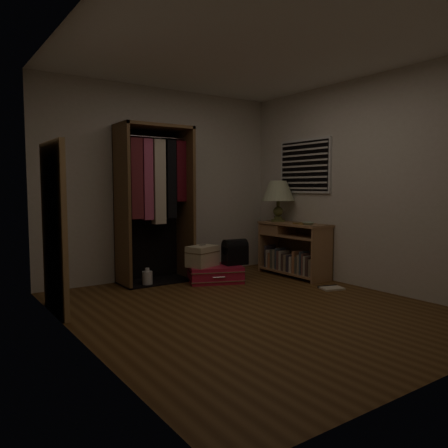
{
  "coord_description": "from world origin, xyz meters",
  "views": [
    {
      "loc": [
        -2.77,
        -3.46,
        1.25
      ],
      "look_at": [
        0.3,
        0.95,
        0.8
      ],
      "focal_mm": 35.0,
      "sensor_mm": 36.0,
      "label": 1
    }
  ],
  "objects_px": {
    "pink_suitcase": "(215,274)",
    "table_lamp": "(278,192)",
    "train_case": "(202,256)",
    "floor_mirror": "(54,228)",
    "open_wardrobe": "(156,191)",
    "black_bag": "(235,251)",
    "console_bookshelf": "(291,248)",
    "white_jug": "(147,278)"
  },
  "relations": [
    {
      "from": "floor_mirror",
      "to": "pink_suitcase",
      "type": "xyz_separation_m",
      "value": [
        2.11,
        0.3,
        -0.74
      ]
    },
    {
      "from": "open_wardrobe",
      "to": "floor_mirror",
      "type": "relative_size",
      "value": 1.21
    },
    {
      "from": "train_case",
      "to": "pink_suitcase",
      "type": "bearing_deg",
      "value": -36.68
    },
    {
      "from": "console_bookshelf",
      "to": "train_case",
      "type": "relative_size",
      "value": 2.39
    },
    {
      "from": "console_bookshelf",
      "to": "open_wardrobe",
      "type": "height_order",
      "value": "open_wardrobe"
    },
    {
      "from": "floor_mirror",
      "to": "train_case",
      "type": "distance_m",
      "value": 2.03
    },
    {
      "from": "console_bookshelf",
      "to": "train_case",
      "type": "bearing_deg",
      "value": 166.44
    },
    {
      "from": "train_case",
      "to": "black_bag",
      "type": "distance_m",
      "value": 0.46
    },
    {
      "from": "black_bag",
      "to": "table_lamp",
      "type": "relative_size",
      "value": 0.57
    },
    {
      "from": "train_case",
      "to": "black_bag",
      "type": "bearing_deg",
      "value": -35.1
    },
    {
      "from": "open_wardrobe",
      "to": "floor_mirror",
      "type": "xyz_separation_m",
      "value": [
        -1.48,
        -0.77,
        -0.35
      ]
    },
    {
      "from": "white_jug",
      "to": "train_case",
      "type": "bearing_deg",
      "value": -19.69
    },
    {
      "from": "floor_mirror",
      "to": "pink_suitcase",
      "type": "height_order",
      "value": "floor_mirror"
    },
    {
      "from": "floor_mirror",
      "to": "table_lamp",
      "type": "bearing_deg",
      "value": 5.97
    },
    {
      "from": "pink_suitcase",
      "to": "table_lamp",
      "type": "distance_m",
      "value": 1.57
    },
    {
      "from": "console_bookshelf",
      "to": "white_jug",
      "type": "distance_m",
      "value": 2.07
    },
    {
      "from": "white_jug",
      "to": "black_bag",
      "type": "bearing_deg",
      "value": -18.36
    },
    {
      "from": "pink_suitcase",
      "to": "black_bag",
      "type": "relative_size",
      "value": 2.48
    },
    {
      "from": "table_lamp",
      "to": "console_bookshelf",
      "type": "bearing_deg",
      "value": -90.8
    },
    {
      "from": "console_bookshelf",
      "to": "white_jug",
      "type": "bearing_deg",
      "value": 164.29
    },
    {
      "from": "table_lamp",
      "to": "open_wardrobe",
      "type": "bearing_deg",
      "value": 166.25
    },
    {
      "from": "console_bookshelf",
      "to": "open_wardrobe",
      "type": "xyz_separation_m",
      "value": [
        -1.76,
        0.73,
        0.81
      ]
    },
    {
      "from": "pink_suitcase",
      "to": "train_case",
      "type": "distance_m",
      "value": 0.3
    },
    {
      "from": "pink_suitcase",
      "to": "table_lamp",
      "type": "height_order",
      "value": "table_lamp"
    },
    {
      "from": "floor_mirror",
      "to": "table_lamp",
      "type": "distance_m",
      "value": 3.28
    },
    {
      "from": "table_lamp",
      "to": "black_bag",
      "type": "bearing_deg",
      "value": -172.82
    },
    {
      "from": "white_jug",
      "to": "open_wardrobe",
      "type": "bearing_deg",
      "value": 37.88
    },
    {
      "from": "open_wardrobe",
      "to": "table_lamp",
      "type": "relative_size",
      "value": 3.43
    },
    {
      "from": "open_wardrobe",
      "to": "white_jug",
      "type": "bearing_deg",
      "value": -142.12
    },
    {
      "from": "train_case",
      "to": "floor_mirror",
      "type": "bearing_deg",
      "value": 171.61
    },
    {
      "from": "black_bag",
      "to": "console_bookshelf",
      "type": "bearing_deg",
      "value": -3.27
    },
    {
      "from": "train_case",
      "to": "white_jug",
      "type": "relative_size",
      "value": 2.05
    },
    {
      "from": "open_wardrobe",
      "to": "floor_mirror",
      "type": "bearing_deg",
      "value": -152.52
    },
    {
      "from": "pink_suitcase",
      "to": "open_wardrobe",
      "type": "bearing_deg",
      "value": 165.69
    },
    {
      "from": "train_case",
      "to": "white_jug",
      "type": "distance_m",
      "value": 0.76
    },
    {
      "from": "train_case",
      "to": "black_bag",
      "type": "height_order",
      "value": "black_bag"
    },
    {
      "from": "table_lamp",
      "to": "floor_mirror",
      "type": "bearing_deg",
      "value": -174.03
    },
    {
      "from": "console_bookshelf",
      "to": "table_lamp",
      "type": "distance_m",
      "value": 0.85
    },
    {
      "from": "pink_suitcase",
      "to": "train_case",
      "type": "relative_size",
      "value": 1.81
    },
    {
      "from": "console_bookshelf",
      "to": "table_lamp",
      "type": "height_order",
      "value": "table_lamp"
    },
    {
      "from": "black_bag",
      "to": "floor_mirror",
      "type": "bearing_deg",
      "value": -165.56
    },
    {
      "from": "table_lamp",
      "to": "train_case",
      "type": "bearing_deg",
      "value": 179.19
    }
  ]
}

